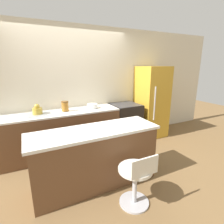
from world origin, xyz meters
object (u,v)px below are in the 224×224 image
(stool_chair, at_px, (136,179))
(mixing_bowl, at_px, (92,106))
(refrigerator, at_px, (151,102))
(oven_range, at_px, (125,122))
(kettle, at_px, (37,110))

(stool_chair, distance_m, mixing_bowl, 1.95)
(stool_chair, bearing_deg, refrigerator, 47.37)
(oven_range, relative_size, kettle, 4.54)
(stool_chair, height_order, kettle, kettle)
(refrigerator, xyz_separation_m, stool_chair, (-1.70, -1.85, -0.50))
(oven_range, relative_size, stool_chair, 1.17)
(stool_chair, xyz_separation_m, mixing_bowl, (0.12, 1.87, 0.56))
(oven_range, distance_m, stool_chair, 2.09)
(oven_range, xyz_separation_m, refrigerator, (0.75, -0.02, 0.43))
(kettle, bearing_deg, refrigerator, -0.46)
(refrigerator, relative_size, mixing_bowl, 7.94)
(refrigerator, height_order, stool_chair, refrigerator)
(refrigerator, bearing_deg, mixing_bowl, 179.23)
(oven_range, height_order, mixing_bowl, mixing_bowl)
(oven_range, xyz_separation_m, stool_chair, (-0.95, -1.86, -0.07))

